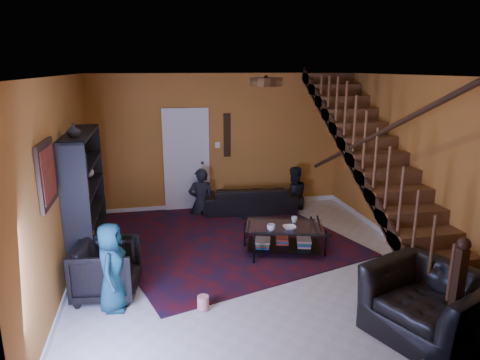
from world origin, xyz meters
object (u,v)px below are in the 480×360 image
at_px(bookshelf, 86,200).
at_px(armchair_left, 107,270).
at_px(coffee_table, 284,237).
at_px(armchair_right, 429,305).
at_px(sofa, 250,199).

height_order(bookshelf, armchair_left, bookshelf).
height_order(bookshelf, coffee_table, bookshelf).
bearing_deg(armchair_left, bookshelf, 24.31).
relative_size(armchair_right, coffee_table, 0.87).
relative_size(bookshelf, sofa, 1.07).
relative_size(sofa, armchair_right, 1.56).
bearing_deg(armchair_right, sofa, 169.44).
relative_size(sofa, coffee_table, 1.36).
bearing_deg(bookshelf, armchair_left, -73.45).
xyz_separation_m(bookshelf, sofa, (2.95, 1.70, -0.69)).
height_order(bookshelf, armchair_right, bookshelf).
distance_m(sofa, armchair_right, 4.65).
bearing_deg(bookshelf, armchair_right, -36.12).
bearing_deg(armchair_left, sofa, -34.12).
height_order(sofa, coffee_table, sofa).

